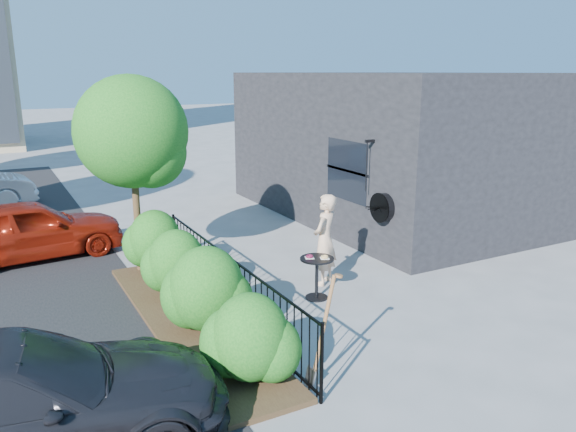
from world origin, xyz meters
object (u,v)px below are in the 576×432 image
car_darkgrey (6,403)px  cafe_table (317,271)px  car_red (29,229)px  patio_tree (136,139)px  shovel (321,337)px  woman (325,240)px

car_darkgrey → cafe_table: bearing=-58.9°
car_red → car_darkgrey: (-0.75, -7.17, 0.01)m
car_darkgrey → patio_tree: bearing=-20.5°
cafe_table → car_darkgrey: car_darkgrey is taller
shovel → car_red: 8.01m
woman → car_red: bearing=-77.0°
car_red → woman: bearing=-137.3°
cafe_table → woman: 0.85m
patio_tree → cafe_table: bearing=-49.5°
patio_tree → woman: (2.95, -2.27, -1.87)m
patio_tree → cafe_table: 4.36m
car_darkgrey → shovel: bearing=-86.6°
patio_tree → car_red: (-1.97, 2.09, -2.09)m
patio_tree → car_red: bearing=133.3°
woman → car_red: size_ratio=0.45×
cafe_table → woman: woman is taller
woman → shovel: size_ratio=1.16×
patio_tree → shovel: size_ratio=2.56×
car_red → car_darkgrey: bearing=168.3°
woman → car_darkgrey: woman is taller
patio_tree → car_darkgrey: size_ratio=0.84×
patio_tree → car_darkgrey: patio_tree is taller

